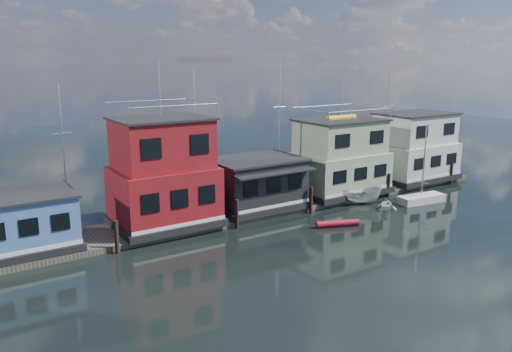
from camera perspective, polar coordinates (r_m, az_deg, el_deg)
ground at (r=32.78m, az=12.37°, el=-9.04°), size 160.00×160.00×0.00m
dock at (r=41.49m, az=0.60°, el=-3.68°), size 48.00×5.00×0.40m
houseboat_blue at (r=34.83m, az=-25.05°, el=-4.83°), size 6.40×4.90×3.66m
houseboat_red at (r=36.64m, az=-10.55°, el=0.14°), size 7.40×5.90×11.86m
houseboat_dark at (r=40.62m, az=0.03°, el=-0.80°), size 7.40×6.10×4.06m
houseboat_green at (r=45.78m, az=9.53°, el=2.06°), size 8.40×5.90×7.03m
houseboat_white at (r=52.95m, az=17.59°, el=3.11°), size 8.40×5.90×6.66m
pilings at (r=38.83m, az=2.47°, el=-3.49°), size 42.28×0.28×2.20m
background_masts at (r=47.81m, az=1.42°, el=5.14°), size 36.40×0.16×12.00m
dinghy_white at (r=42.96m, az=14.66°, el=-3.08°), size 2.57×2.46×1.05m
red_kayak at (r=38.03m, az=9.32°, el=-5.37°), size 3.30×1.63×0.49m
motorboat at (r=44.03m, az=11.67°, el=-2.17°), size 4.26×3.37×1.56m
day_sailer at (r=45.98m, az=18.36°, el=-2.41°), size 4.47×1.99×6.81m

